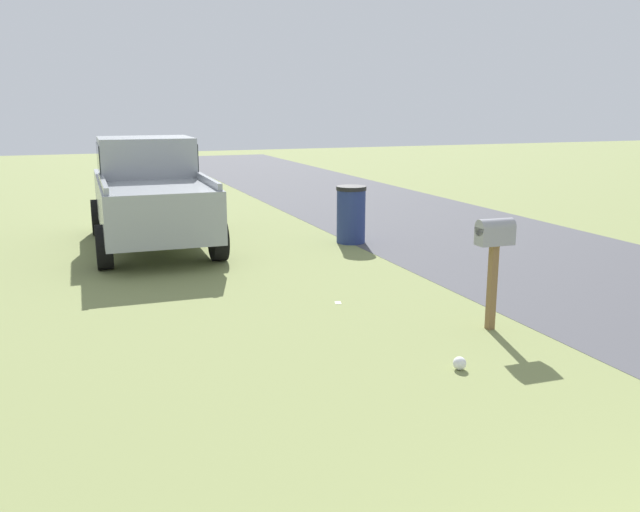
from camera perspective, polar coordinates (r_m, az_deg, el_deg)
name	(u,v)px	position (r m, az deg, el deg)	size (l,w,h in m)	color
mailbox	(495,242)	(8.28, 14.73, 1.17)	(0.23, 0.46, 1.38)	brown
pickup_truck	(150,189)	(13.45, -14.38, 5.55)	(4.92, 2.28, 2.09)	#93999E
trash_bin	(351,214)	(13.34, 2.67, 3.58)	(0.60, 0.60, 1.14)	navy
litter_wrapper_by_mailbox	(338,303)	(9.35, 1.56, -4.01)	(0.12, 0.08, 0.01)	silver
litter_bag_near_hydrant	(460,363)	(7.20, 11.87, -8.98)	(0.14, 0.14, 0.14)	silver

